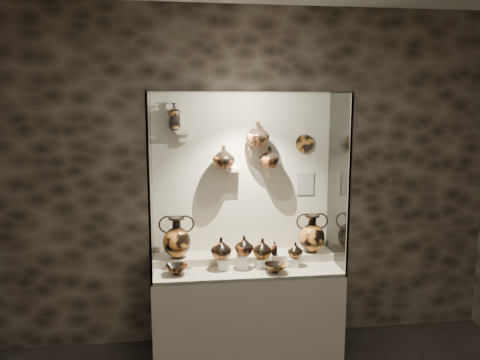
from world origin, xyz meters
name	(u,v)px	position (x,y,z in m)	size (l,w,h in m)	color
wall_back	(242,178)	(0.00, 2.50, 1.60)	(5.00, 0.02, 3.20)	black
plinth	(247,311)	(0.00, 2.18, 0.40)	(1.70, 0.60, 0.80)	beige
front_tier	(247,268)	(0.00, 2.18, 0.82)	(1.68, 0.58, 0.03)	beige
rear_tier	(244,259)	(0.00, 2.35, 0.85)	(1.70, 0.25, 0.10)	beige
back_panel	(242,178)	(0.00, 2.50, 1.60)	(1.70, 0.03, 1.60)	beige
glass_front	(252,190)	(0.00, 1.88, 1.60)	(1.70, 0.01, 1.60)	white
glass_left	(150,186)	(-0.85, 2.18, 1.60)	(0.01, 0.60, 1.60)	white
glass_right	(338,182)	(0.85, 2.18, 1.60)	(0.01, 0.60, 1.60)	white
glass_top	(247,93)	(0.00, 2.18, 2.40)	(1.70, 0.60, 0.01)	white
frame_post_left	(149,192)	(-0.84, 1.89, 1.60)	(0.02, 0.02, 1.60)	gray
frame_post_right	(349,187)	(0.84, 1.89, 1.60)	(0.02, 0.02, 1.60)	gray
pedestal_a	(223,264)	(-0.22, 2.13, 0.88)	(0.09, 0.09, 0.10)	silver
pedestal_b	(242,262)	(-0.05, 2.13, 0.90)	(0.09, 0.09, 0.13)	silver
pedestal_c	(260,263)	(0.12, 2.13, 0.88)	(0.09, 0.09, 0.09)	silver
pedestal_d	(278,261)	(0.28, 2.13, 0.89)	(0.09, 0.09, 0.12)	silver
pedestal_e	(293,262)	(0.42, 2.13, 0.87)	(0.09, 0.09, 0.08)	silver
bracket_ul	(183,132)	(-0.55, 2.42, 2.05)	(0.14, 0.12, 0.04)	beige
bracket_ca	(233,169)	(-0.10, 2.42, 1.70)	(0.14, 0.12, 0.04)	beige
bracket_cb	(254,148)	(0.10, 2.42, 1.90)	(0.10, 0.12, 0.04)	beige
bracket_cc	(272,169)	(0.28, 2.42, 1.70)	(0.14, 0.12, 0.04)	beige
amphora_left	(177,237)	(-0.63, 2.31, 1.09)	(0.31, 0.31, 0.39)	#B76523
amphora_right	(312,233)	(0.65, 2.32, 1.08)	(0.29, 0.29, 0.37)	#B76523
jug_a	(221,248)	(-0.24, 2.14, 1.03)	(0.19, 0.19, 0.20)	#B76523
jug_b	(244,245)	(-0.03, 2.13, 1.05)	(0.17, 0.17, 0.18)	#A4471D
jug_c	(262,248)	(0.14, 2.15, 1.01)	(0.17, 0.17, 0.18)	#B76523
jug_e	(295,250)	(0.44, 2.15, 0.98)	(0.14, 0.14, 0.14)	#B76523
lekythos_small	(274,248)	(0.24, 2.11, 1.02)	(0.06, 0.06, 0.14)	#A4471D
kylix_left	(177,269)	(-0.63, 2.06, 0.88)	(0.25, 0.21, 0.10)	#A4471D
kylix_right	(276,267)	(0.23, 1.99, 0.88)	(0.25, 0.21, 0.10)	#B76523
lekythos_tall	(175,115)	(-0.63, 2.41, 2.21)	(0.11, 0.11, 0.28)	#B76523
ovoid_vase_a	(224,157)	(-0.19, 2.37, 1.82)	(0.20, 0.20, 0.21)	#A4471D
ovoid_vase_b	(258,134)	(0.12, 2.36, 2.03)	(0.22, 0.22, 0.23)	#A4471D
ovoid_vase_c	(269,157)	(0.24, 2.38, 1.82)	(0.19, 0.19, 0.20)	#A4471D
wall_plate	(305,144)	(0.60, 2.47, 1.93)	(0.17, 0.17, 0.02)	#98531E
info_placard	(305,184)	(0.62, 2.47, 1.54)	(0.16, 0.01, 0.22)	beige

